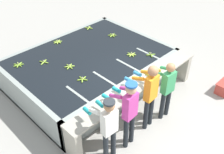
% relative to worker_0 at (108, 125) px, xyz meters
% --- Properties ---
extents(ground_plane, '(80.00, 80.00, 0.00)m').
position_rel_worker_0_xyz_m(ground_plane, '(1.48, 0.27, -0.95)').
color(ground_plane, '#A3A099').
rests_on(ground_plane, ground).
extents(wash_tank, '(4.22, 3.18, 0.86)m').
position_rel_worker_0_xyz_m(wash_tank, '(1.48, 2.29, -0.53)').
color(wash_tank, gray).
rests_on(wash_tank, ground).
extents(work_ledge, '(4.22, 0.45, 0.86)m').
position_rel_worker_0_xyz_m(work_ledge, '(1.48, 0.49, -0.34)').
color(work_ledge, '#A8A393').
rests_on(work_ledge, ground).
extents(worker_0, '(0.44, 0.73, 1.58)m').
position_rel_worker_0_xyz_m(worker_0, '(0.00, 0.00, 0.00)').
color(worker_0, '#1E2328').
rests_on(worker_0, ground).
extents(worker_1, '(0.43, 0.73, 1.70)m').
position_rel_worker_0_xyz_m(worker_1, '(0.55, -0.04, 0.08)').
color(worker_1, '#1E2328').
rests_on(worker_1, ground).
extents(worker_2, '(0.43, 0.73, 1.72)m').
position_rel_worker_0_xyz_m(worker_2, '(1.27, 0.01, 0.09)').
color(worker_2, '#1E2328').
rests_on(worker_2, ground).
extents(worker_3, '(0.44, 0.72, 1.57)m').
position_rel_worker_0_xyz_m(worker_3, '(1.83, -0.06, -0.02)').
color(worker_3, '#1E2328').
rests_on(worker_3, ground).
extents(banana_bunch_floating_0, '(0.26, 0.26, 0.08)m').
position_rel_worker_0_xyz_m(banana_bunch_floating_0, '(2.60, 3.61, -0.08)').
color(banana_bunch_floating_0, '#9EC642').
rests_on(banana_bunch_floating_0, wash_tank).
extents(banana_bunch_floating_1, '(0.25, 0.25, 0.08)m').
position_rel_worker_0_xyz_m(banana_bunch_floating_1, '(2.73, 1.11, -0.08)').
color(banana_bunch_floating_1, '#75A333').
rests_on(banana_bunch_floating_1, wash_tank).
extents(banana_bunch_floating_2, '(0.27, 0.27, 0.08)m').
position_rel_worker_0_xyz_m(banana_bunch_floating_2, '(0.65, 1.57, -0.08)').
color(banana_bunch_floating_2, '#7FAD33').
rests_on(banana_bunch_floating_2, wash_tank).
extents(banana_bunch_floating_3, '(0.28, 0.28, 0.08)m').
position_rel_worker_0_xyz_m(banana_bunch_floating_3, '(2.78, 2.69, -0.08)').
color(banana_bunch_floating_3, '#8CB738').
rests_on(banana_bunch_floating_3, wash_tank).
extents(banana_bunch_floating_4, '(0.28, 0.28, 0.08)m').
position_rel_worker_0_xyz_m(banana_bunch_floating_4, '(-0.15, 3.25, -0.08)').
color(banana_bunch_floating_4, '#7FAD33').
rests_on(banana_bunch_floating_4, wash_tank).
extents(banana_bunch_floating_5, '(0.27, 0.27, 0.08)m').
position_rel_worker_0_xyz_m(banana_bunch_floating_5, '(0.40, 2.89, -0.08)').
color(banana_bunch_floating_5, '#93BC3D').
rests_on(banana_bunch_floating_5, wash_tank).
extents(banana_bunch_floating_6, '(0.27, 0.28, 0.08)m').
position_rel_worker_0_xyz_m(banana_bunch_floating_6, '(0.76, 2.24, -0.08)').
color(banana_bunch_floating_6, '#93BC3D').
rests_on(banana_bunch_floating_6, wash_tank).
extents(banana_bunch_floating_7, '(0.28, 0.28, 0.08)m').
position_rel_worker_0_xyz_m(banana_bunch_floating_7, '(2.36, 1.50, -0.08)').
color(banana_bunch_floating_7, '#9EC642').
rests_on(banana_bunch_floating_7, wash_tank).
extents(banana_bunch_floating_8, '(0.28, 0.28, 0.08)m').
position_rel_worker_0_xyz_m(banana_bunch_floating_8, '(1.31, 3.55, -0.08)').
color(banana_bunch_floating_8, '#9EC642').
rests_on(banana_bunch_floating_8, wash_tank).
extents(knife_0, '(0.35, 0.06, 0.02)m').
position_rel_worker_0_xyz_m(knife_0, '(0.89, 0.50, -0.08)').
color(knife_0, silver).
rests_on(knife_0, work_ledge).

